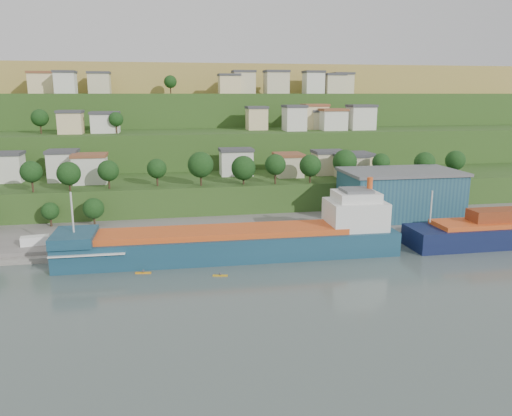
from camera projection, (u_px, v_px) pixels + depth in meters
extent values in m
plane|color=#414F4A|center=(264.00, 271.00, 100.70)|extent=(500.00, 500.00, 0.00)
cube|color=slate|center=(317.00, 230.00, 131.14)|extent=(220.00, 26.00, 4.00)
cube|color=slate|center=(4.00, 253.00, 111.83)|extent=(40.00, 18.00, 2.40)
cube|color=#284719|center=(228.00, 209.00, 154.34)|extent=(260.00, 32.00, 20.00)
cube|color=#284719|center=(217.00, 191.00, 183.07)|extent=(280.00, 32.00, 44.00)
cube|color=#284719|center=(209.00, 178.00, 211.81)|extent=(300.00, 32.00, 70.00)
cube|color=#A2813D|center=(197.00, 157.00, 282.68)|extent=(360.00, 120.00, 96.00)
cube|color=silver|center=(6.00, 168.00, 143.69)|extent=(9.45, 7.09, 7.81)
cube|color=#3F3F44|center=(4.00, 153.00, 142.71)|extent=(10.05, 7.69, 0.90)
cube|color=silver|center=(64.00, 167.00, 145.45)|extent=(8.09, 7.84, 8.19)
cube|color=#3F3F44|center=(62.00, 151.00, 144.44)|extent=(8.69, 8.44, 0.90)
cube|color=silver|center=(90.00, 170.00, 141.51)|extent=(9.04, 7.16, 7.58)
cube|color=brown|center=(89.00, 155.00, 140.56)|extent=(9.64, 7.76, 0.90)
cube|color=silver|center=(236.00, 163.00, 155.89)|extent=(9.83, 7.02, 7.49)
cube|color=#3F3F44|center=(236.00, 150.00, 154.96)|extent=(10.43, 7.62, 0.90)
cube|color=beige|center=(288.00, 166.00, 153.87)|extent=(7.90, 8.87, 6.25)
cube|color=brown|center=(288.00, 155.00, 153.07)|extent=(8.50, 9.47, 0.90)
cube|color=beige|center=(328.00, 164.00, 157.68)|extent=(9.33, 7.42, 6.71)
cube|color=#3F3F44|center=(329.00, 152.00, 156.83)|extent=(9.93, 8.02, 0.90)
cube|color=beige|center=(349.00, 166.00, 154.19)|extent=(9.57, 8.87, 6.13)
cube|color=#3F3F44|center=(350.00, 155.00, 153.40)|extent=(10.17, 9.47, 0.90)
cube|color=beige|center=(358.00, 165.00, 156.81)|extent=(7.03, 8.76, 6.19)
cube|color=#3F3F44|center=(358.00, 154.00, 156.02)|extent=(7.63, 9.36, 0.90)
cube|color=beige|center=(71.00, 123.00, 164.71)|extent=(7.58, 7.35, 6.78)
cube|color=#3F3F44|center=(70.00, 112.00, 163.85)|extent=(8.18, 7.95, 0.90)
cube|color=silver|center=(105.00, 123.00, 169.19)|extent=(8.98, 8.69, 6.20)
cube|color=#3F3F44|center=(105.00, 113.00, 168.40)|extent=(9.58, 9.29, 0.90)
cube|color=beige|center=(257.00, 119.00, 183.01)|extent=(7.08, 7.54, 7.64)
cube|color=#3F3F44|center=(257.00, 107.00, 182.05)|extent=(7.68, 8.14, 0.90)
cube|color=silver|center=(294.00, 119.00, 178.43)|extent=(7.22, 8.37, 8.17)
cube|color=#3F3F44|center=(294.00, 106.00, 177.42)|extent=(7.82, 8.97, 0.90)
cube|color=beige|center=(315.00, 118.00, 186.01)|extent=(8.64, 7.58, 8.36)
cube|color=brown|center=(315.00, 105.00, 184.97)|extent=(9.24, 8.18, 0.90)
cube|color=beige|center=(323.00, 121.00, 187.27)|extent=(9.80, 8.98, 6.23)
cube|color=#3F3F44|center=(323.00, 111.00, 186.48)|extent=(10.40, 9.58, 0.90)
cube|color=silver|center=(333.00, 121.00, 180.80)|extent=(8.85, 7.94, 6.88)
cube|color=brown|center=(333.00, 110.00, 179.93)|extent=(9.45, 8.54, 0.90)
cube|color=silver|center=(361.00, 118.00, 183.27)|extent=(9.02, 7.75, 8.20)
cube|color=#3F3F44|center=(362.00, 106.00, 182.25)|extent=(9.62, 8.35, 0.90)
cube|color=beige|center=(42.00, 84.00, 194.73)|extent=(9.38, 8.06, 7.58)
cube|color=brown|center=(41.00, 72.00, 193.79)|extent=(9.98, 8.66, 0.90)
cube|color=silver|center=(66.00, 83.00, 188.19)|extent=(7.44, 7.36, 7.56)
cube|color=#3F3F44|center=(65.00, 72.00, 187.25)|extent=(8.04, 7.96, 0.90)
cube|color=beige|center=(99.00, 84.00, 200.37)|extent=(8.26, 7.94, 7.71)
cube|color=#3F3F44|center=(99.00, 73.00, 199.41)|extent=(8.86, 8.54, 0.90)
cube|color=beige|center=(229.00, 85.00, 202.52)|extent=(8.29, 7.47, 6.96)
cube|color=#3F3F44|center=(229.00, 75.00, 201.65)|extent=(8.89, 8.07, 0.90)
cube|color=beige|center=(244.00, 83.00, 206.73)|extent=(8.81, 8.09, 8.49)
cube|color=#3F3F44|center=(244.00, 71.00, 205.68)|extent=(9.41, 8.69, 0.90)
cube|color=beige|center=(276.00, 83.00, 205.27)|extent=(9.26, 8.44, 8.46)
cube|color=#3F3F44|center=(276.00, 71.00, 204.22)|extent=(9.86, 9.04, 0.90)
cube|color=silver|center=(313.00, 83.00, 213.87)|extent=(7.98, 7.60, 8.65)
cube|color=#3F3F44|center=(314.00, 72.00, 212.80)|extent=(8.58, 8.20, 0.90)
cube|color=beige|center=(334.00, 85.00, 215.46)|extent=(8.34, 7.27, 7.65)
cube|color=#3F3F44|center=(335.00, 74.00, 214.50)|extent=(8.94, 7.87, 0.90)
cube|color=beige|center=(342.00, 84.00, 217.27)|extent=(8.29, 7.35, 8.06)
cube|color=#3F3F44|center=(343.00, 74.00, 216.27)|extent=(8.89, 7.95, 0.90)
cylinder|color=#382619|center=(33.00, 185.00, 128.93)|extent=(0.50, 0.50, 3.83)
sphere|color=black|center=(31.00, 172.00, 128.16)|extent=(5.58, 5.58, 5.58)
cylinder|color=#382619|center=(70.00, 185.00, 130.90)|extent=(0.50, 0.50, 2.91)
sphere|color=black|center=(69.00, 173.00, 130.20)|extent=(6.15, 6.15, 6.15)
cylinder|color=#382619|center=(109.00, 183.00, 133.79)|extent=(0.50, 0.50, 3.34)
sphere|color=black|center=(108.00, 171.00, 133.07)|extent=(5.61, 5.61, 5.61)
cylinder|color=#382619|center=(157.00, 180.00, 137.85)|extent=(0.50, 0.50, 3.38)
sphere|color=black|center=(157.00, 168.00, 137.14)|extent=(5.38, 5.38, 5.38)
cylinder|color=#382619|center=(201.00, 179.00, 138.12)|extent=(0.50, 0.50, 3.91)
sphere|color=black|center=(201.00, 165.00, 137.25)|extent=(7.12, 7.12, 7.12)
cylinder|color=#382619|center=(244.00, 179.00, 140.33)|extent=(0.50, 0.50, 2.77)
sphere|color=black|center=(243.00, 168.00, 139.61)|extent=(6.84, 6.84, 6.84)
cylinder|color=#382619|center=(275.00, 177.00, 141.00)|extent=(0.50, 0.50, 3.86)
sphere|color=black|center=(275.00, 165.00, 140.21)|extent=(5.91, 5.91, 5.91)
cylinder|color=#382619|center=(310.00, 177.00, 142.82)|extent=(0.50, 0.50, 3.26)
sphere|color=black|center=(310.00, 165.00, 142.07)|extent=(6.24, 6.24, 6.24)
cylinder|color=#382619|center=(344.00, 174.00, 147.83)|extent=(0.50, 0.50, 3.42)
sphere|color=black|center=(345.00, 162.00, 147.01)|extent=(7.13, 7.13, 7.13)
cylinder|color=#382619|center=(380.00, 174.00, 146.77)|extent=(0.50, 0.50, 3.93)
sphere|color=black|center=(381.00, 162.00, 146.01)|extent=(5.19, 5.19, 5.19)
cylinder|color=#382619|center=(424.00, 173.00, 149.10)|extent=(0.50, 0.50, 3.32)
sphere|color=black|center=(425.00, 162.00, 148.35)|extent=(6.17, 6.17, 6.17)
cylinder|color=#382619|center=(454.00, 171.00, 152.67)|extent=(0.50, 0.50, 3.49)
sphere|color=black|center=(455.00, 160.00, 151.91)|extent=(5.97, 5.97, 5.97)
cylinder|color=#382619|center=(283.00, 90.00, 209.73)|extent=(0.50, 0.50, 3.23)
sphere|color=black|center=(284.00, 82.00, 209.04)|extent=(5.35, 5.35, 5.35)
cylinder|color=#382619|center=(171.00, 89.00, 206.21)|extent=(0.50, 0.50, 3.36)
sphere|color=black|center=(170.00, 82.00, 205.51)|extent=(5.23, 5.23, 5.23)
cylinder|color=#382619|center=(41.00, 128.00, 164.44)|extent=(0.50, 0.50, 3.69)
sphere|color=black|center=(40.00, 118.00, 163.69)|extent=(5.59, 5.59, 5.59)
cylinder|color=#382619|center=(117.00, 128.00, 165.87)|extent=(0.50, 0.50, 3.39)
sphere|color=black|center=(116.00, 119.00, 165.19)|extent=(4.79, 4.79, 4.79)
cube|color=#14384D|center=(232.00, 250.00, 108.90)|extent=(73.48, 13.05, 7.33)
cube|color=#D04E1B|center=(222.00, 232.00, 107.56)|extent=(54.61, 10.56, 1.26)
cube|color=#14384D|center=(74.00, 237.00, 101.98)|extent=(8.61, 11.69, 2.09)
cube|color=silver|center=(355.00, 214.00, 112.49)|extent=(12.78, 10.73, 6.28)
cube|color=silver|center=(356.00, 196.00, 111.55)|extent=(9.59, 8.57, 2.09)
cube|color=#595B5E|center=(356.00, 190.00, 111.25)|extent=(6.41, 6.41, 0.63)
cylinder|color=#D04E1B|center=(370.00, 184.00, 111.54)|extent=(1.28, 1.28, 3.14)
cylinder|color=silver|center=(72.00, 212.00, 100.81)|extent=(0.38, 0.38, 8.37)
cube|color=silver|center=(91.00, 247.00, 103.06)|extent=(14.90, 12.13, 0.26)
cylinder|color=silver|center=(431.00, 207.00, 113.16)|extent=(0.34, 0.34, 7.31)
cube|color=maroon|center=(496.00, 215.00, 116.80)|extent=(12.57, 5.29, 2.72)
cube|color=navy|center=(399.00, 195.00, 136.03)|extent=(30.26, 18.44, 12.00)
cube|color=#595B5E|center=(401.00, 172.00, 134.60)|extent=(31.28, 19.45, 0.80)
cube|color=white|center=(35.00, 242.00, 111.24)|extent=(6.26, 3.33, 2.78)
cube|color=silver|center=(70.00, 245.00, 112.27)|extent=(4.28, 2.92, 0.80)
cube|color=orange|center=(143.00, 273.00, 99.27)|extent=(3.15, 1.02, 0.23)
sphere|color=#3F3F44|center=(143.00, 271.00, 99.19)|extent=(0.54, 0.54, 0.54)
cube|color=gold|center=(220.00, 275.00, 97.81)|extent=(2.99, 1.08, 0.22)
sphere|color=#3F3F44|center=(220.00, 274.00, 97.72)|extent=(0.52, 0.52, 0.52)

